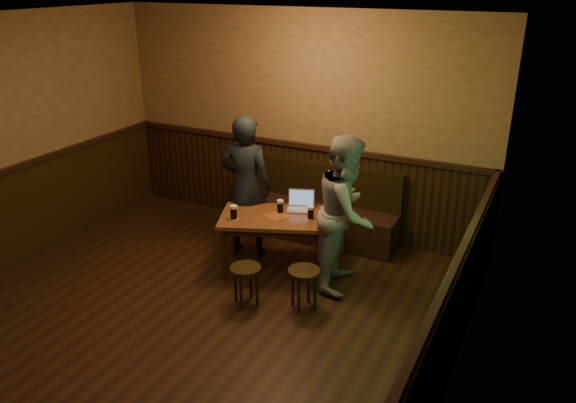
{
  "coord_description": "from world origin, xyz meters",
  "views": [
    {
      "loc": [
        2.98,
        -3.28,
        3.17
      ],
      "look_at": [
        0.52,
        1.66,
        0.91
      ],
      "focal_mm": 35.0,
      "sensor_mm": 36.0,
      "label": 1
    }
  ],
  "objects_px": {
    "bench": "(313,214)",
    "pub_table": "(277,223)",
    "pint_right": "(311,213)",
    "laptop": "(301,204)",
    "person_suit": "(246,186)",
    "stool_right": "(304,278)",
    "pint_mid": "(280,206)",
    "stool_left": "(246,274)",
    "person_grey": "(347,213)",
    "pint_left": "(234,212)"
  },
  "relations": [
    {
      "from": "stool_left",
      "to": "person_grey",
      "type": "height_order",
      "value": "person_grey"
    },
    {
      "from": "laptop",
      "to": "person_grey",
      "type": "relative_size",
      "value": 0.22
    },
    {
      "from": "pub_table",
      "to": "stool_right",
      "type": "bearing_deg",
      "value": -66.0
    },
    {
      "from": "stool_left",
      "to": "person_grey",
      "type": "relative_size",
      "value": 0.25
    },
    {
      "from": "stool_right",
      "to": "pint_right",
      "type": "relative_size",
      "value": 2.95
    },
    {
      "from": "pub_table",
      "to": "laptop",
      "type": "xyz_separation_m",
      "value": [
        0.15,
        0.3,
        0.14
      ]
    },
    {
      "from": "stool_left",
      "to": "pint_right",
      "type": "height_order",
      "value": "pint_right"
    },
    {
      "from": "pint_mid",
      "to": "pint_right",
      "type": "xyz_separation_m",
      "value": [
        0.38,
        -0.01,
        -0.0
      ]
    },
    {
      "from": "bench",
      "to": "stool_left",
      "type": "xyz_separation_m",
      "value": [
        0.05,
        -1.78,
        0.03
      ]
    },
    {
      "from": "pint_left",
      "to": "pint_mid",
      "type": "height_order",
      "value": "pint_left"
    },
    {
      "from": "pub_table",
      "to": "laptop",
      "type": "height_order",
      "value": "laptop"
    },
    {
      "from": "pint_mid",
      "to": "pint_right",
      "type": "height_order",
      "value": "pint_mid"
    },
    {
      "from": "stool_right",
      "to": "pint_right",
      "type": "xyz_separation_m",
      "value": [
        -0.24,
        0.68,
        0.4
      ]
    },
    {
      "from": "pint_mid",
      "to": "bench",
      "type": "bearing_deg",
      "value": 89.32
    },
    {
      "from": "pint_left",
      "to": "person_grey",
      "type": "distance_m",
      "value": 1.23
    },
    {
      "from": "pint_right",
      "to": "person_suit",
      "type": "xyz_separation_m",
      "value": [
        -0.9,
        0.14,
        0.11
      ]
    },
    {
      "from": "bench",
      "to": "stool_right",
      "type": "relative_size",
      "value": 5.03
    },
    {
      "from": "bench",
      "to": "laptop",
      "type": "distance_m",
      "value": 0.82
    },
    {
      "from": "laptop",
      "to": "person_suit",
      "type": "relative_size",
      "value": 0.21
    },
    {
      "from": "bench",
      "to": "stool_right",
      "type": "distance_m",
      "value": 1.69
    },
    {
      "from": "person_suit",
      "to": "pint_left",
      "type": "bearing_deg",
      "value": 93.43
    },
    {
      "from": "bench",
      "to": "person_grey",
      "type": "height_order",
      "value": "person_grey"
    },
    {
      "from": "pub_table",
      "to": "pint_left",
      "type": "distance_m",
      "value": 0.51
    },
    {
      "from": "pint_right",
      "to": "person_suit",
      "type": "height_order",
      "value": "person_suit"
    },
    {
      "from": "pub_table",
      "to": "person_grey",
      "type": "relative_size",
      "value": 0.85
    },
    {
      "from": "pint_right",
      "to": "laptop",
      "type": "relative_size",
      "value": 0.41
    },
    {
      "from": "stool_right",
      "to": "pint_left",
      "type": "height_order",
      "value": "pint_left"
    },
    {
      "from": "bench",
      "to": "person_suit",
      "type": "height_order",
      "value": "person_suit"
    },
    {
      "from": "pint_mid",
      "to": "pint_right",
      "type": "relative_size",
      "value": 1.03
    },
    {
      "from": "bench",
      "to": "pub_table",
      "type": "distance_m",
      "value": 1.02
    },
    {
      "from": "laptop",
      "to": "person_grey",
      "type": "bearing_deg",
      "value": -40.52
    },
    {
      "from": "person_suit",
      "to": "stool_right",
      "type": "bearing_deg",
      "value": 131.76
    },
    {
      "from": "pint_right",
      "to": "laptop",
      "type": "xyz_separation_m",
      "value": [
        -0.22,
        0.21,
        -0.02
      ]
    },
    {
      "from": "stool_left",
      "to": "stool_right",
      "type": "relative_size",
      "value": 0.97
    },
    {
      "from": "pub_table",
      "to": "person_suit",
      "type": "bearing_deg",
      "value": 135.1
    },
    {
      "from": "pint_mid",
      "to": "person_grey",
      "type": "distance_m",
      "value": 0.81
    },
    {
      "from": "bench",
      "to": "pint_left",
      "type": "relative_size",
      "value": 13.81
    },
    {
      "from": "pint_mid",
      "to": "pint_left",
      "type": "bearing_deg",
      "value": -134.41
    },
    {
      "from": "laptop",
      "to": "person_grey",
      "type": "distance_m",
      "value": 0.7
    },
    {
      "from": "bench",
      "to": "pub_table",
      "type": "xyz_separation_m",
      "value": [
        0.0,
        -0.99,
        0.27
      ]
    },
    {
      "from": "pub_table",
      "to": "person_grey",
      "type": "xyz_separation_m",
      "value": [
        0.79,
        0.06,
        0.25
      ]
    },
    {
      "from": "pint_mid",
      "to": "person_grey",
      "type": "xyz_separation_m",
      "value": [
        0.8,
        -0.04,
        0.09
      ]
    },
    {
      "from": "stool_right",
      "to": "pint_left",
      "type": "relative_size",
      "value": 2.74
    },
    {
      "from": "pub_table",
      "to": "person_suit",
      "type": "xyz_separation_m",
      "value": [
        -0.53,
        0.23,
        0.27
      ]
    },
    {
      "from": "pub_table",
      "to": "laptop",
      "type": "relative_size",
      "value": 3.9
    },
    {
      "from": "stool_right",
      "to": "person_grey",
      "type": "bearing_deg",
      "value": 74.32
    },
    {
      "from": "bench",
      "to": "person_suit",
      "type": "relative_size",
      "value": 1.29
    },
    {
      "from": "stool_right",
      "to": "pint_mid",
      "type": "distance_m",
      "value": 1.01
    },
    {
      "from": "pub_table",
      "to": "pint_right",
      "type": "relative_size",
      "value": 9.63
    },
    {
      "from": "pint_left",
      "to": "person_suit",
      "type": "relative_size",
      "value": 0.09
    }
  ]
}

